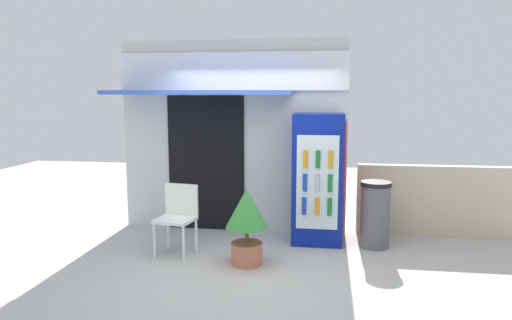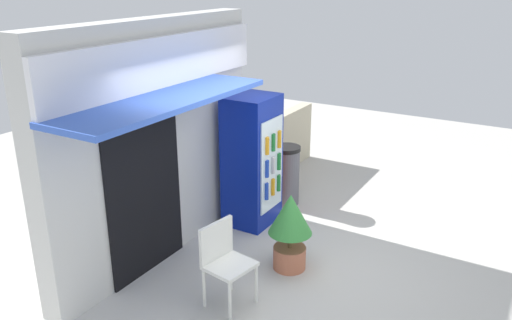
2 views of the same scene
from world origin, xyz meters
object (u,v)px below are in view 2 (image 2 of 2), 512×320
Objects in this scene: drink_cooler at (253,161)px; potted_plant_near_shop at (290,225)px; plastic_chair at (224,257)px; trash_bin at (286,175)px.

drink_cooler reaches higher than potted_plant_near_shop.
potted_plant_near_shop is at bearing -129.76° from drink_cooler.
potted_plant_near_shop is at bearing -16.61° from plastic_chair.
drink_cooler is 1.39m from potted_plant_near_shop.
potted_plant_near_shop is 1.04× the size of trash_bin.
drink_cooler is 2.01× the size of plastic_chair.
plastic_chair is 0.95× the size of potted_plant_near_shop.
drink_cooler is 0.93m from trash_bin.
potted_plant_near_shop is at bearing -151.15° from trash_bin.
plastic_chair is at bearing -157.93° from drink_cooler.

